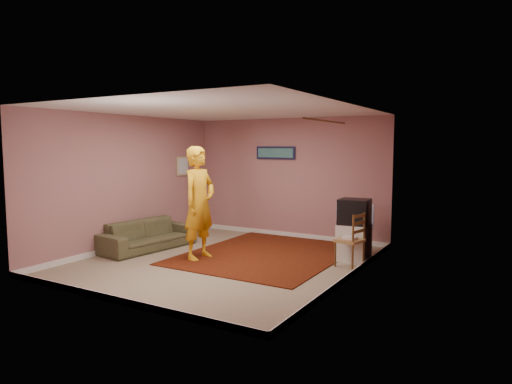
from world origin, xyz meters
The scene contains 26 objects.
ground centered at (0.00, 0.00, 0.00)m, with size 5.00×5.00×0.00m, color tan.
wall_back centered at (0.00, 2.50, 1.30)m, with size 4.50×0.02×2.60m, color #9D6B67.
wall_front centered at (0.00, -2.50, 1.30)m, with size 4.50×0.02×2.60m, color #9D6B67.
wall_left centered at (-2.25, 0.00, 1.30)m, with size 0.02×5.00×2.60m, color #9D6B67.
wall_right centered at (2.25, 0.00, 1.30)m, with size 0.02×5.00×2.60m, color #9D6B67.
ceiling centered at (0.00, 0.00, 2.60)m, with size 4.50×5.00×0.02m, color white.
baseboard_back centered at (0.00, 2.49, 0.05)m, with size 4.50×0.02×0.10m, color white.
baseboard_front centered at (0.00, -2.49, 0.05)m, with size 4.50×0.02×0.10m, color white.
baseboard_left centered at (-2.24, 0.00, 0.05)m, with size 0.02×5.00×0.10m, color white.
baseboard_right centered at (2.24, 0.00, 0.05)m, with size 0.02×5.00×0.10m, color white.
window centered at (2.24, -0.90, 1.45)m, with size 0.01×1.10×1.50m, color black.
curtain_sheer centered at (2.23, -1.05, 1.25)m, with size 0.01×0.75×2.10m, color silver.
curtain_floral centered at (2.21, -0.35, 1.25)m, with size 0.01×0.35×2.10m, color beige.
curtain_rod centered at (2.20, -0.90, 2.32)m, with size 0.02×0.02×1.40m, color brown.
picture_back centered at (-0.30, 2.47, 1.85)m, with size 0.95×0.04×0.28m.
picture_left centered at (-2.22, 1.60, 1.55)m, with size 0.04×0.38×0.42m.
area_rug centered at (0.40, 0.79, 0.01)m, with size 2.66×3.33×0.02m, color black.
tv_cabinet centered at (1.95, 1.12, 0.33)m, with size 0.51×0.47×0.65m, color silver.
crt_tv centered at (1.94, 1.12, 0.87)m, with size 0.54×0.49×0.44m.
chair_a centered at (1.87, 1.65, 0.53)m, with size 0.42×0.40×0.47m.
dvd_player centered at (1.87, 1.65, 0.47)m, with size 0.33×0.23×0.06m, color #B3B3B8.
blue_throw centered at (1.87, 1.84, 0.70)m, with size 0.43×0.05×0.45m, color #97B8F7.
chair_b centered at (2.00, 0.75, 0.55)m, with size 0.47×0.49×0.49m.
game_console centered at (2.00, 0.75, 0.48)m, with size 0.22×0.16×0.04m, color white.
sofa centered at (-1.80, 0.01, 0.28)m, with size 1.93×0.75×0.56m, color brown.
person centered at (-0.48, -0.07, 1.00)m, with size 0.73×0.48×2.00m, color gold.
Camera 1 is at (4.40, -6.46, 2.00)m, focal length 32.00 mm.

